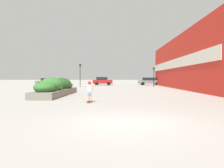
{
  "coord_description": "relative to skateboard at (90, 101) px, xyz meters",
  "views": [
    {
      "loc": [
        -0.34,
        -7.09,
        1.47
      ],
      "look_at": [
        -0.9,
        15.0,
        0.84
      ],
      "focal_mm": 35.0,
      "sensor_mm": 36.0,
      "label": 1
    }
  ],
  "objects": [
    {
      "name": "ground_plane",
      "position": [
        1.99,
        -5.7,
        -0.07
      ],
      "size": [
        300.0,
        300.0,
        0.0
      ],
      "primitive_type": "plane",
      "color": "#A3A099"
    },
    {
      "name": "car_center_right",
      "position": [
        8.08,
        31.5,
        0.73
      ],
      "size": [
        4.57,
        1.98,
        1.53
      ],
      "rotation": [
        0.0,
        0.0,
        -1.57
      ],
      "color": "slate",
      "rests_on": "ground_plane"
    },
    {
      "name": "planter_box",
      "position": [
        -3.43,
        5.2,
        0.56
      ],
      "size": [
        1.81,
        8.53,
        1.52
      ],
      "color": "slate",
      "rests_on": "ground_plane"
    },
    {
      "name": "car_leftmost",
      "position": [
        18.78,
        29.94,
        0.71
      ],
      "size": [
        3.93,
        1.87,
        1.47
      ],
      "rotation": [
        0.0,
        0.0,
        -1.57
      ],
      "color": "maroon",
      "rests_on": "ground_plane"
    },
    {
      "name": "traffic_light_left",
      "position": [
        -4.62,
        23.57,
        2.48
      ],
      "size": [
        0.28,
        0.3,
        3.77
      ],
      "color": "black",
      "rests_on": "ground_plane"
    },
    {
      "name": "traffic_light_right",
      "position": [
        7.75,
        24.02,
        2.14
      ],
      "size": [
        0.28,
        0.3,
        3.2
      ],
      "color": "black",
      "rests_on": "ground_plane"
    },
    {
      "name": "car_center_left",
      "position": [
        -1.3,
        30.24,
        0.77
      ],
      "size": [
        3.84,
        1.89,
        1.62
      ],
      "rotation": [
        0.0,
        0.0,
        -1.57
      ],
      "color": "maroon",
      "rests_on": "ground_plane"
    },
    {
      "name": "skateboarder",
      "position": [
        -0.0,
        -0.0,
        0.73
      ],
      "size": [
        1.09,
        0.2,
        1.17
      ],
      "rotation": [
        0.0,
        0.0,
        -0.11
      ],
      "color": "tan",
      "rests_on": "skateboard"
    },
    {
      "name": "car_rightmost",
      "position": [
        -12.38,
        30.34,
        0.67
      ],
      "size": [
        4.21,
        1.96,
        1.41
      ],
      "rotation": [
        0.0,
        0.0,
        1.57
      ],
      "color": "slate",
      "rests_on": "ground_plane"
    },
    {
      "name": "building_wall_right",
      "position": [
        9.81,
        11.3,
        3.42
      ],
      "size": [
        0.67,
        43.08,
        6.98
      ],
      "color": "red",
      "rests_on": "ground_plane"
    },
    {
      "name": "skateboard",
      "position": [
        0.0,
        0.0,
        0.0
      ],
      "size": [
        0.28,
        0.72,
        0.09
      ],
      "rotation": [
        0.0,
        0.0,
        -0.11
      ],
      "color": "black",
      "rests_on": "ground_plane"
    }
  ]
}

